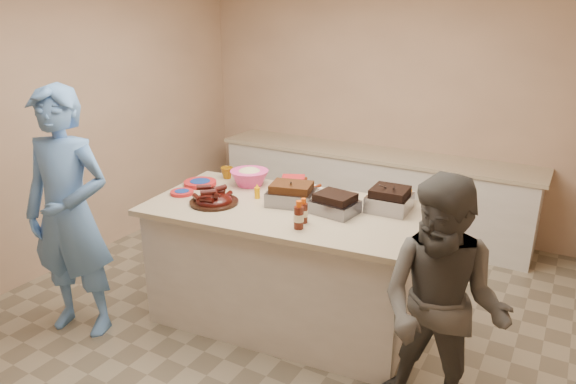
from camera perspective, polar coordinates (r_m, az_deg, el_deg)
The scene contains 19 objects.
room at distance 4.32m, azimuth -2.22°, elevation -13.89°, with size 4.50×5.00×2.70m, color tan, non-canonical shape.
back_counter at distance 5.91m, azimuth 9.11°, elevation 0.19°, with size 3.60×0.64×0.90m, color beige, non-canonical shape.
island at distance 4.33m, azimuth -0.34°, elevation -13.80°, with size 2.07×1.09×0.98m, color beige, non-canonical shape.
rib_platter at distance 3.98m, azimuth -8.21°, elevation -1.25°, with size 0.38×0.38×0.15m, color #390A07, non-canonical shape.
pulled_pork_tray at distance 3.93m, azimuth 0.39°, elevation -1.34°, with size 0.35×0.27×0.11m, color #47230F.
brisket_tray at distance 3.77m, azimuth 5.22°, elevation -2.32°, with size 0.31×0.26×0.09m, color black.
roasting_pan at distance 3.88m, azimuth 11.13°, elevation -1.99°, with size 0.30×0.30×0.12m, color gray.
coleslaw_bowl at distance 4.36m, azimuth -4.27°, elevation 0.76°, with size 0.32×0.32×0.22m, color #E23A88, non-canonical shape.
sausage_plate at distance 4.21m, azimuth 1.74°, elevation 0.12°, with size 0.32×0.32×0.05m, color silver.
mac_cheese_dish at distance 4.05m, azimuth 11.29°, elevation -1.08°, with size 0.33×0.25×0.09m, color orange.
bbq_bottle_a at distance 3.49m, azimuth 1.19°, elevation -4.05°, with size 0.07×0.07×0.20m, color #45170D.
bbq_bottle_b at distance 3.59m, azimuth 1.71°, elevation -3.40°, with size 0.06×0.06×0.18m, color #45170D.
mustard_bottle at distance 4.06m, azimuth -3.43°, elevation -0.69°, with size 0.04×0.04×0.12m, color #FBA800.
sauce_bowl at distance 3.99m, azimuth 1.16°, elevation -1.00°, with size 0.14×0.04×0.14m, color silver.
plate_stack_large at distance 4.42m, azimuth -9.72°, elevation 0.79°, with size 0.27×0.27×0.03m, color #A91A1D.
plate_stack_small at distance 4.22m, azimuth -11.69°, elevation -0.23°, with size 0.19×0.19×0.03m, color #A91A1D.
plastic_cup at distance 4.57m, azimuth -6.77°, elevation 1.53°, with size 0.11×0.10×0.11m, color #895608.
basket_stack at distance 4.30m, azimuth 0.59°, elevation 0.54°, with size 0.19×0.14×0.09m, color #A91A1D.
guest_blue at distance 4.54m, azimuth -21.53°, elevation -13.59°, with size 0.69×1.91×0.46m, color #5A8ED7.
Camera 1 is at (1.94, -3.04, 2.37)m, focal length 32.00 mm.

